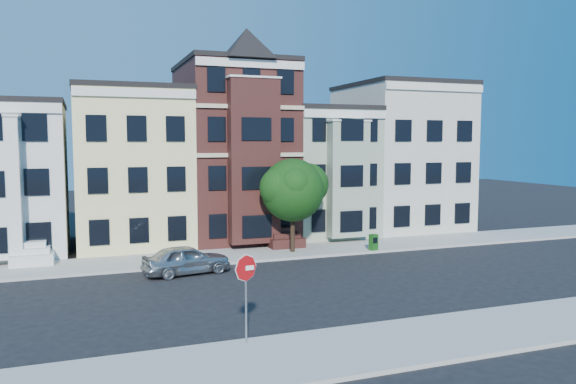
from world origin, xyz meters
name	(u,v)px	position (x,y,z in m)	size (l,w,h in m)	color
ground	(313,287)	(0.00, 0.00, 0.00)	(120.00, 120.00, 0.00)	black
far_sidewalk	(262,254)	(0.00, 8.00, 0.07)	(60.00, 4.00, 0.15)	#9E9B93
near_sidewalk	(405,342)	(0.00, -8.00, 0.07)	(60.00, 4.00, 0.15)	#9E9B93
house_yellow	(131,169)	(-7.00, 14.50, 5.00)	(7.00, 9.00, 10.00)	#F4E99C
house_brown	(234,153)	(0.00, 14.50, 6.00)	(7.00, 9.00, 12.00)	#3A1915
house_green	(318,173)	(6.50, 14.50, 4.50)	(6.00, 9.00, 9.00)	#93A289
house_cream	(400,159)	(13.50, 14.50, 5.50)	(8.00, 9.00, 11.00)	beige
street_tree	(293,194)	(1.84, 7.60, 3.66)	(6.03, 6.03, 7.01)	#1A4A14
parked_car	(186,259)	(-5.15, 4.64, 0.77)	(1.81, 4.50, 1.53)	#AAADB2
newspaper_box	(373,242)	(6.69, 6.30, 0.65)	(0.45, 0.40, 0.99)	#1D601A
stop_sign	(246,293)	(-5.12, -6.41, 1.84)	(0.93, 0.13, 3.38)	#B10B0F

